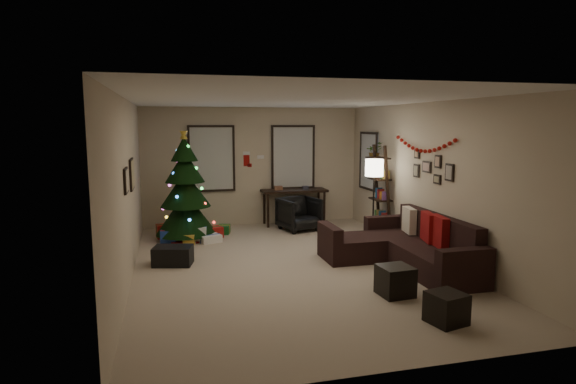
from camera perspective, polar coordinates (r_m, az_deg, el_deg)
The scene contains 29 objects.
floor at distance 7.92m, azimuth 0.37°, elevation -8.89°, with size 7.00×7.00×0.00m, color tan.
ceiling at distance 7.59m, azimuth 0.39°, elevation 11.01°, with size 7.00×7.00×0.00m, color white.
wall_back at distance 11.04m, azimuth -4.22°, elevation 3.07°, with size 5.00×5.00×0.00m, color #C7B497.
wall_front at distance 4.39m, azimuth 12.05°, elevation -4.79°, with size 5.00×5.00×0.00m, color #C7B497.
wall_left at distance 7.42m, azimuth -18.65°, elevation 0.20°, with size 7.00×7.00×0.00m, color #C7B497.
wall_right at distance 8.61m, azimuth 16.70°, elevation 1.33°, with size 7.00×7.00×0.00m, color #C7B497.
window_back_left at distance 10.87m, azimuth -9.15°, elevation 3.97°, with size 1.05×0.06×1.50m.
window_back_right at distance 11.20m, azimuth 0.60°, elevation 4.19°, with size 1.05×0.06×1.50m.
window_right_wall at distance 10.84m, azimuth 9.66°, elevation 3.68°, with size 0.06×0.90×1.30m.
christmas_tree at distance 9.79m, azimuth -12.19°, elevation -0.15°, with size 1.22×1.22×2.27m.
presents at distance 9.88m, azimuth -10.96°, elevation -4.92°, with size 1.50×1.15×0.30m.
sofa at distance 8.17m, azimuth 13.81°, elevation -6.59°, with size 1.82×2.64×0.85m.
pillow_red_a at distance 7.91m, azimuth 17.63°, elevation -4.51°, with size 0.13×0.49×0.49m, color maroon.
pillow_red_b at distance 8.17m, azimuth 16.47°, elevation -4.06°, with size 0.13×0.47×0.47m, color maroon.
pillow_cream at distance 8.72m, azimuth 14.32°, elevation -3.30°, with size 0.13×0.45×0.45m, color beige.
ottoman_near at distance 6.75m, azimuth 12.73°, elevation -10.34°, with size 0.43×0.43×0.41m, color black.
ottoman_far at distance 6.02m, azimuth 18.46°, elevation -13.06°, with size 0.39×0.39×0.37m, color black.
desk at distance 11.04m, azimuth 0.75°, elevation -0.19°, with size 1.52×0.54×0.82m.
desk_chair at distance 10.46m, azimuth 1.34°, elevation -2.62°, with size 0.72×0.67×0.74m, color black.
bookshelf at distance 9.90m, azimuth 11.11°, elevation -0.13°, with size 0.30×0.56×1.91m.
potted_plant at distance 10.16m, azimuth 10.32°, elevation 5.14°, with size 0.45×0.39×0.50m, color #4C4C4C.
floor_lamp at distance 9.34m, azimuth 10.29°, elevation 2.22°, with size 0.35×0.35×1.65m.
art_map at distance 8.04m, azimuth -18.22°, elevation 2.04°, with size 0.04×0.60×0.50m.
art_abstract at distance 6.91m, azimuth -18.85°, elevation 1.31°, with size 0.04×0.45×0.35m.
gallery at distance 8.52m, azimuth 16.89°, elevation 2.75°, with size 0.03×1.25×0.54m.
garland at distance 8.71m, azimuth 15.91°, elevation 5.51°, with size 0.08×1.90×0.30m, color #A5140C, non-canonical shape.
stocking_left at distance 11.02m, azimuth -4.97°, elevation 3.99°, with size 0.20×0.05×0.36m.
stocking_right at distance 11.09m, azimuth -3.29°, elevation 3.56°, with size 0.20×0.05×0.36m.
storage_bin at distance 8.19m, azimuth -13.63°, elevation -7.43°, with size 0.62×0.41×0.31m, color black.
Camera 1 is at (-1.92, -7.33, 2.32)m, focal length 29.66 mm.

